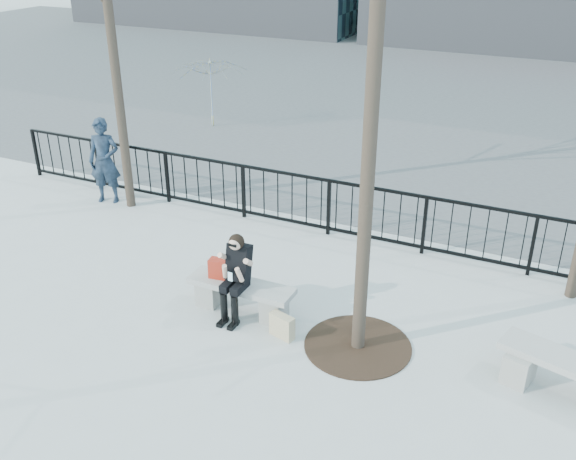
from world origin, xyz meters
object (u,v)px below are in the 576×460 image
at_px(bench_second, 569,373).
at_px(standing_man, 104,161).
at_px(bench_main, 241,294).
at_px(seated_woman, 235,278).

relative_size(bench_second, standing_man, 0.97).
distance_m(bench_second, standing_man, 9.47).
height_order(bench_main, standing_man, standing_man).
distance_m(seated_woman, standing_man, 5.28).
bearing_deg(bench_main, bench_second, 1.07).
bearing_deg(bench_second, standing_man, -179.49).
bearing_deg(seated_woman, bench_main, 90.00).
height_order(bench_second, seated_woman, seated_woman).
xyz_separation_m(bench_main, standing_man, (-4.56, 2.50, 0.59)).
bearing_deg(standing_man, seated_woman, -49.91).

